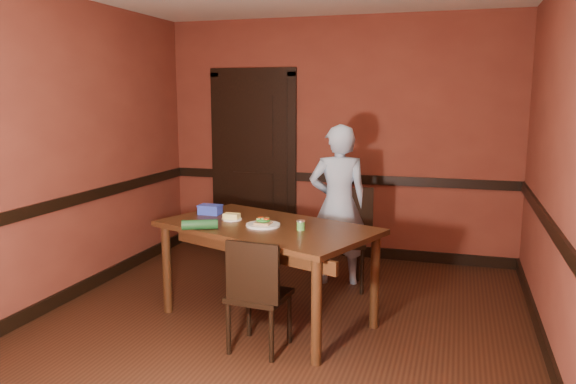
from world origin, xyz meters
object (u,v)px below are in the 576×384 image
Objects in this scene: chair_near at (259,293)px; food_tub at (210,209)px; dining_table at (267,273)px; sauce_jar at (301,225)px; cheese_saucer at (232,217)px; chair_far at (340,239)px; person at (338,205)px; sandwich_plate at (263,224)px.

chair_near is 1.15m from food_tub.
food_tub is (-0.74, 0.78, 0.42)m from chair_near.
sauce_jar reaches higher than dining_table.
cheese_saucer is at bearing -48.36° from chair_near.
person reaches higher than chair_far.
sandwich_plate is 1.59× the size of cheese_saucer.
chair_far is 1.14m from sandwich_plate.
sandwich_plate is 0.36m from cheese_saucer.
chair_near is at bearing -116.53° from chair_far.
chair_near is at bearing -46.41° from food_tub.
chair_near is (0.12, -0.53, 0.02)m from dining_table.
cheese_saucer is (-0.76, -0.86, 0.35)m from chair_far.
chair_far is at bearing 87.74° from dining_table.
chair_far is at bearing 96.91° from person.
person is 5.71× the size of sandwich_plate.
dining_table is at bearing 58.21° from person.
chair_near is 1.69m from person.
cheese_saucer is at bearing 164.03° from sauce_jar.
cheese_saucer is 0.31m from food_tub.
person is at bearing 93.16° from dining_table.
sauce_jar is at bearing -7.67° from sandwich_plate.
chair_far reaches higher than cheese_saucer.
cheese_saucer is (-0.66, 0.19, -0.02)m from sauce_jar.
chair_far reaches higher than chair_near.
food_tub is (-0.60, 0.30, 0.02)m from sandwich_plate.
person reaches higher than dining_table.
chair_near is 0.88m from cheese_saucer.
chair_near is (-0.29, -1.49, -0.05)m from chair_far.
chair_near is 4.91× the size of cheese_saucer.
dining_table is 0.55m from chair_near.
chair_near is at bearing 67.98° from person.
food_tub is at bearing 153.57° from sandwich_plate.
dining_table is 1.09× the size of person.
chair_far is 12.12× the size of sauce_jar.
dining_table is 8.68× the size of food_tub.
chair_near is 3.09× the size of sandwich_plate.
chair_far reaches higher than food_tub.
person is (0.35, 1.10, 0.38)m from dining_table.
person is 1.21m from sandwich_plate.
person is at bearing 72.21° from sandwich_plate.
chair_near is 4.29× the size of food_tub.
chair_far is 1.12× the size of chair_near.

